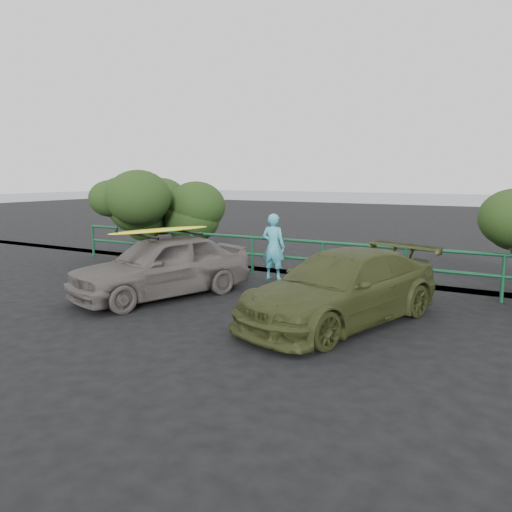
% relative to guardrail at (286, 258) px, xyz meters
% --- Properties ---
extents(ground, '(80.00, 80.00, 0.00)m').
position_rel_guardrail_xyz_m(ground, '(0.00, -5.00, -0.52)').
color(ground, black).
extents(ocean, '(200.00, 200.00, 0.00)m').
position_rel_guardrail_xyz_m(ocean, '(0.00, 55.00, -0.52)').
color(ocean, slate).
rests_on(ocean, ground).
extents(guardrail, '(14.00, 0.08, 1.04)m').
position_rel_guardrail_xyz_m(guardrail, '(0.00, 0.00, 0.00)').
color(guardrail, '#154A2E').
rests_on(guardrail, ground).
extents(shrub_left, '(3.20, 2.40, 2.57)m').
position_rel_guardrail_xyz_m(shrub_left, '(-4.80, 0.40, 0.76)').
color(shrub_left, '#253F17').
rests_on(shrub_left, ground).
extents(shrub_right, '(3.20, 2.40, 2.19)m').
position_rel_guardrail_xyz_m(shrub_right, '(5.00, 0.50, 0.57)').
color(shrub_right, '#253F17').
rests_on(shrub_right, ground).
extents(sedan, '(2.83, 4.32, 1.37)m').
position_rel_guardrail_xyz_m(sedan, '(-1.48, -3.08, 0.16)').
color(sedan, '#5D5753').
rests_on(sedan, ground).
extents(olive_vehicle, '(3.03, 4.74, 1.28)m').
position_rel_guardrail_xyz_m(olive_vehicle, '(2.59, -2.99, 0.12)').
color(olive_vehicle, '#373F1C').
rests_on(olive_vehicle, ground).
extents(man, '(0.63, 0.43, 1.68)m').
position_rel_guardrail_xyz_m(man, '(-0.24, -0.25, 0.32)').
color(man, '#42B2C8').
rests_on(man, ground).
extents(roof_rack, '(1.85, 1.55, 0.05)m').
position_rel_guardrail_xyz_m(roof_rack, '(-1.48, -3.08, 0.87)').
color(roof_rack, black).
rests_on(roof_rack, sedan).
extents(surfboard, '(1.26, 2.46, 0.07)m').
position_rel_guardrail_xyz_m(surfboard, '(-1.48, -3.08, 0.94)').
color(surfboard, '#FFF71A').
rests_on(surfboard, roof_rack).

